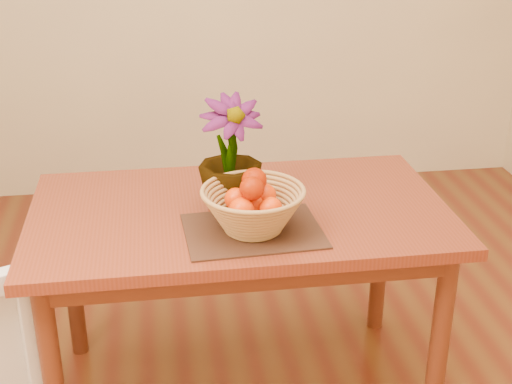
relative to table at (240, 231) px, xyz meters
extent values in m
cube|color=maroon|center=(0.00, 0.00, 0.07)|extent=(1.40, 0.80, 0.04)
cube|color=#532413|center=(0.00, 0.00, 0.01)|extent=(1.28, 0.68, 0.08)
cylinder|color=#532413|center=(-0.62, -0.32, -0.31)|extent=(0.06, 0.06, 0.71)
cylinder|color=#532413|center=(0.62, -0.32, -0.31)|extent=(0.06, 0.06, 0.71)
cylinder|color=#532413|center=(-0.62, 0.32, -0.31)|extent=(0.06, 0.06, 0.71)
cylinder|color=#532413|center=(0.62, 0.32, -0.31)|extent=(0.06, 0.06, 0.71)
cube|color=#3E2216|center=(0.02, -0.18, 0.09)|extent=(0.44, 0.34, 0.01)
cylinder|color=#B1824A|center=(0.02, -0.18, 0.10)|extent=(0.16, 0.16, 0.01)
sphere|color=#F92F04|center=(0.02, -0.18, 0.18)|extent=(0.06, 0.06, 0.06)
sphere|color=#F92F04|center=(0.06, -0.13, 0.19)|extent=(0.08, 0.08, 0.08)
sphere|color=#F92F04|center=(-0.03, -0.14, 0.19)|extent=(0.07, 0.07, 0.07)
sphere|color=#F92F04|center=(-0.02, -0.23, 0.19)|extent=(0.08, 0.08, 0.08)
sphere|color=#F92F04|center=(0.07, -0.22, 0.19)|extent=(0.07, 0.07, 0.07)
sphere|color=#F92F04|center=(0.03, -0.15, 0.25)|extent=(0.08, 0.08, 0.08)
sphere|color=#F92F04|center=(0.01, -0.21, 0.25)|extent=(0.07, 0.07, 0.07)
sphere|color=#F92F04|center=(0.03, -0.15, 0.25)|extent=(0.08, 0.08, 0.08)
sphere|color=#F92F04|center=(0.01, -0.21, 0.25)|extent=(0.07, 0.07, 0.07)
imported|color=#154513|center=(-0.03, 0.01, 0.28)|extent=(0.24, 0.24, 0.38)
camera|label=1|loc=(-0.26, -2.15, 1.11)|focal=50.00mm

